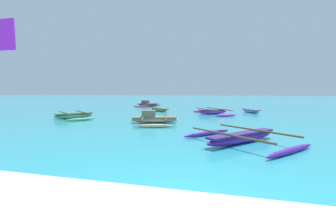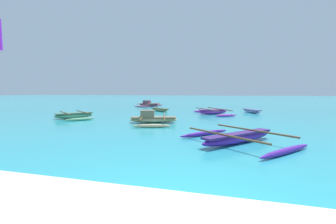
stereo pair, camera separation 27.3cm
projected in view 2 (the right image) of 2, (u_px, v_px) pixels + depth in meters
moored_boat_0 at (74, 115)px, 16.34m from camera, size 3.96×3.73×0.46m
moored_boat_1 at (153, 119)px, 14.01m from camera, size 3.15×4.56×0.78m
moored_boat_2 at (238, 138)px, 8.42m from camera, size 4.68×4.57×0.45m
moored_boat_3 at (252, 111)px, 20.61m from camera, size 1.64×2.42×0.33m
moored_boat_4 at (149, 104)px, 30.01m from camera, size 3.06×4.47×0.79m
moored_boat_5 at (160, 110)px, 22.18m from camera, size 2.30×1.84×0.33m
moored_boat_6 at (213, 112)px, 19.37m from camera, size 3.90×4.70×0.47m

